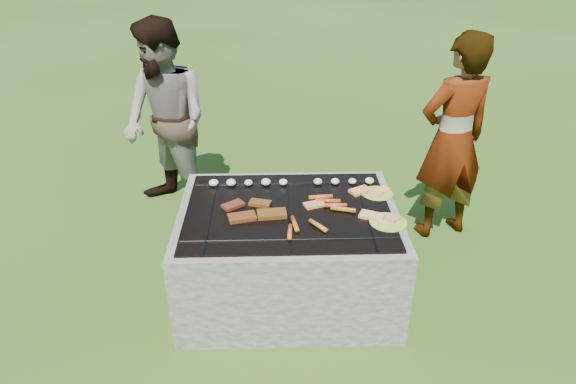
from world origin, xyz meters
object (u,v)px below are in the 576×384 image
Objects in this scene: plate_far at (378,193)px; plate_near at (388,222)px; bystander at (166,122)px; cook at (453,140)px; fire_pit at (288,255)px.

plate_far is 0.34m from plate_near.
bystander reaches higher than plate_far.
cook is 0.99× the size of bystander.
plate_near is (0.56, -0.16, 0.33)m from fire_pit.
plate_far is (0.56, 0.18, 0.33)m from fire_pit.
fire_pit is at bearing -5.98° from bystander.
fire_pit is 1.47m from bystander.
cook is at bearing 53.82° from plate_near.
fire_pit is 0.67m from plate_near.
bystander is (-1.45, 0.89, 0.15)m from plate_far.
fire_pit is at bearing 164.14° from plate_near.
plate_far is 1.03× the size of plate_near.
plate_far is 1.71m from bystander.
cook is (0.61, 0.83, 0.14)m from plate_near.
bystander is at bearing 129.86° from fire_pit.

